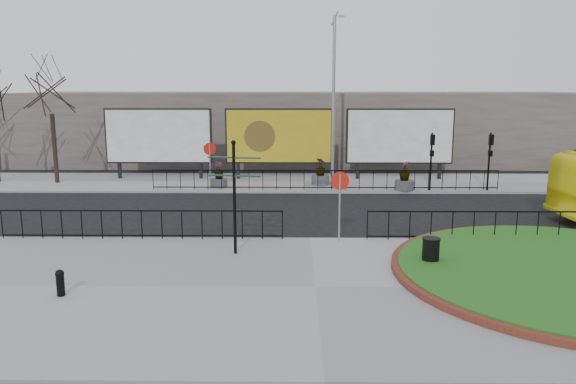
{
  "coord_description": "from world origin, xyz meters",
  "views": [
    {
      "loc": [
        -0.57,
        -19.56,
        5.54
      ],
      "look_at": [
        -0.82,
        0.98,
        1.61
      ],
      "focal_mm": 35.0,
      "sensor_mm": 36.0,
      "label": 1
    }
  ],
  "objects_px": {
    "litter_bin": "(431,252)",
    "lamp_post": "(334,98)",
    "planter_c": "(404,180)",
    "planter_a": "(219,178)",
    "billboard_mid": "(279,136)",
    "planter_b": "(320,175)",
    "fingerpost_sign": "(234,186)",
    "bollard": "(60,281)"
  },
  "relations": [
    {
      "from": "billboard_mid",
      "to": "planter_c",
      "type": "height_order",
      "value": "billboard_mid"
    },
    {
      "from": "billboard_mid",
      "to": "planter_c",
      "type": "bearing_deg",
      "value": -28.19
    },
    {
      "from": "fingerpost_sign",
      "to": "planter_a",
      "type": "relative_size",
      "value": 2.67
    },
    {
      "from": "bollard",
      "to": "lamp_post",
      "type": "bearing_deg",
      "value": 63.95
    },
    {
      "from": "lamp_post",
      "to": "fingerpost_sign",
      "type": "bearing_deg",
      "value": -107.24
    },
    {
      "from": "litter_bin",
      "to": "planter_a",
      "type": "distance_m",
      "value": 15.68
    },
    {
      "from": "fingerpost_sign",
      "to": "bollard",
      "type": "distance_m",
      "value": 5.94
    },
    {
      "from": "billboard_mid",
      "to": "fingerpost_sign",
      "type": "bearing_deg",
      "value": -93.86
    },
    {
      "from": "planter_a",
      "to": "planter_b",
      "type": "bearing_deg",
      "value": 9.02
    },
    {
      "from": "billboard_mid",
      "to": "planter_c",
      "type": "xyz_separation_m",
      "value": [
        6.66,
        -3.57,
        -1.92
      ]
    },
    {
      "from": "planter_c",
      "to": "planter_a",
      "type": "bearing_deg",
      "value": 175.75
    },
    {
      "from": "fingerpost_sign",
      "to": "planter_b",
      "type": "height_order",
      "value": "fingerpost_sign"
    },
    {
      "from": "fingerpost_sign",
      "to": "planter_c",
      "type": "height_order",
      "value": "fingerpost_sign"
    },
    {
      "from": "lamp_post",
      "to": "planter_c",
      "type": "height_order",
      "value": "lamp_post"
    },
    {
      "from": "litter_bin",
      "to": "planter_b",
      "type": "distance_m",
      "value": 14.5
    },
    {
      "from": "bollard",
      "to": "litter_bin",
      "type": "distance_m",
      "value": 10.51
    },
    {
      "from": "bollard",
      "to": "planter_a",
      "type": "distance_m",
      "value": 16.0
    },
    {
      "from": "billboard_mid",
      "to": "bollard",
      "type": "bearing_deg",
      "value": -105.46
    },
    {
      "from": "fingerpost_sign",
      "to": "litter_bin",
      "type": "relative_size",
      "value": 4.12
    },
    {
      "from": "planter_c",
      "to": "lamp_post",
      "type": "bearing_deg",
      "value": 156.36
    },
    {
      "from": "planter_a",
      "to": "planter_c",
      "type": "height_order",
      "value": "planter_c"
    },
    {
      "from": "planter_a",
      "to": "planter_b",
      "type": "xyz_separation_m",
      "value": [
        5.49,
        0.87,
        0.01
      ]
    },
    {
      "from": "lamp_post",
      "to": "planter_a",
      "type": "xyz_separation_m",
      "value": [
        -6.15,
        -0.87,
        -4.18
      ]
    },
    {
      "from": "planter_c",
      "to": "planter_b",
      "type": "bearing_deg",
      "value": 159.66
    },
    {
      "from": "fingerpost_sign",
      "to": "lamp_post",
      "type": "bearing_deg",
      "value": 85.78
    },
    {
      "from": "billboard_mid",
      "to": "planter_b",
      "type": "relative_size",
      "value": 4.15
    },
    {
      "from": "fingerpost_sign",
      "to": "bollard",
      "type": "xyz_separation_m",
      "value": [
        -4.17,
        -3.81,
        -1.85
      ]
    },
    {
      "from": "bollard",
      "to": "planter_b",
      "type": "bearing_deg",
      "value": 65.81
    },
    {
      "from": "fingerpost_sign",
      "to": "planter_a",
      "type": "bearing_deg",
      "value": 113.08
    },
    {
      "from": "fingerpost_sign",
      "to": "planter_a",
      "type": "xyz_separation_m",
      "value": [
        -2.14,
        12.06,
        -1.72
      ]
    },
    {
      "from": "planter_a",
      "to": "lamp_post",
      "type": "bearing_deg",
      "value": 8.06
    },
    {
      "from": "lamp_post",
      "to": "planter_b",
      "type": "distance_m",
      "value": 4.22
    },
    {
      "from": "bollard",
      "to": "litter_bin",
      "type": "relative_size",
      "value": 0.79
    },
    {
      "from": "litter_bin",
      "to": "planter_c",
      "type": "xyz_separation_m",
      "value": [
        1.62,
        12.65,
        0.1
      ]
    },
    {
      "from": "billboard_mid",
      "to": "planter_a",
      "type": "xyz_separation_m",
      "value": [
        -3.14,
        -2.84,
        -1.96
      ]
    },
    {
      "from": "litter_bin",
      "to": "planter_c",
      "type": "height_order",
      "value": "planter_c"
    },
    {
      "from": "lamp_post",
      "to": "bollard",
      "type": "bearing_deg",
      "value": -116.05
    },
    {
      "from": "lamp_post",
      "to": "bollard",
      "type": "relative_size",
      "value": 13.0
    },
    {
      "from": "bollard",
      "to": "litter_bin",
      "type": "xyz_separation_m",
      "value": [
        10.22,
        2.49,
        0.07
      ]
    },
    {
      "from": "litter_bin",
      "to": "billboard_mid",
      "type": "bearing_deg",
      "value": 107.26
    },
    {
      "from": "litter_bin",
      "to": "lamp_post",
      "type": "bearing_deg",
      "value": 98.12
    },
    {
      "from": "billboard_mid",
      "to": "litter_bin",
      "type": "xyz_separation_m",
      "value": [
        5.04,
        -16.22,
        -2.02
      ]
    }
  ]
}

